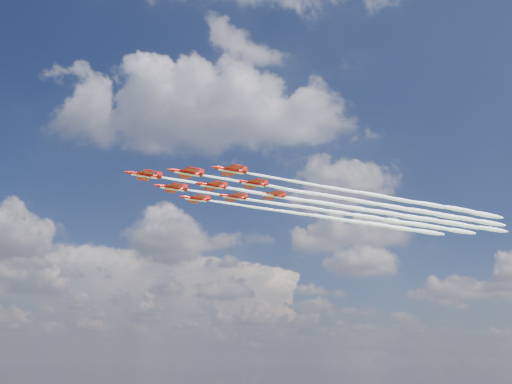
% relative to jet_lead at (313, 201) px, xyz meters
% --- Properties ---
extents(jet_lead, '(98.17, 55.33, 2.51)m').
position_rel_jet_lead_xyz_m(jet_lead, '(0.00, 0.00, 0.00)').
color(jet_lead, '#BD0C0A').
extents(jet_row2_port, '(98.17, 55.33, 2.51)m').
position_rel_jet_lead_xyz_m(jet_row2_port, '(11.54, -1.29, 0.00)').
color(jet_row2_port, '#BD0C0A').
extents(jet_row2_starb, '(98.17, 55.33, 2.51)m').
position_rel_jet_lead_xyz_m(jet_row2_starb, '(5.19, 10.38, 0.00)').
color(jet_row2_starb, '#BD0C0A').
extents(jet_row3_port, '(98.17, 55.33, 2.51)m').
position_rel_jet_lead_xyz_m(jet_row3_port, '(23.07, -2.59, 0.00)').
color(jet_row3_port, '#BD0C0A').
extents(jet_row3_centre, '(98.17, 55.33, 2.51)m').
position_rel_jet_lead_xyz_m(jet_row3_centre, '(16.72, 9.09, 0.00)').
color(jet_row3_centre, '#BD0C0A').
extents(jet_row3_starb, '(98.17, 55.33, 2.51)m').
position_rel_jet_lead_xyz_m(jet_row3_starb, '(10.37, 20.77, 0.00)').
color(jet_row3_starb, '#BD0C0A').
extents(jet_row4_port, '(98.17, 55.33, 2.51)m').
position_rel_jet_lead_xyz_m(jet_row4_port, '(28.26, 7.80, 0.00)').
color(jet_row4_port, '#BD0C0A').
extents(jet_row4_starb, '(98.17, 55.33, 2.51)m').
position_rel_jet_lead_xyz_m(jet_row4_starb, '(21.91, 19.47, 0.00)').
color(jet_row4_starb, '#BD0C0A').
extents(jet_tail, '(98.17, 55.33, 2.51)m').
position_rel_jet_lead_xyz_m(jet_tail, '(33.44, 18.18, 0.00)').
color(jet_tail, '#BD0C0A').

